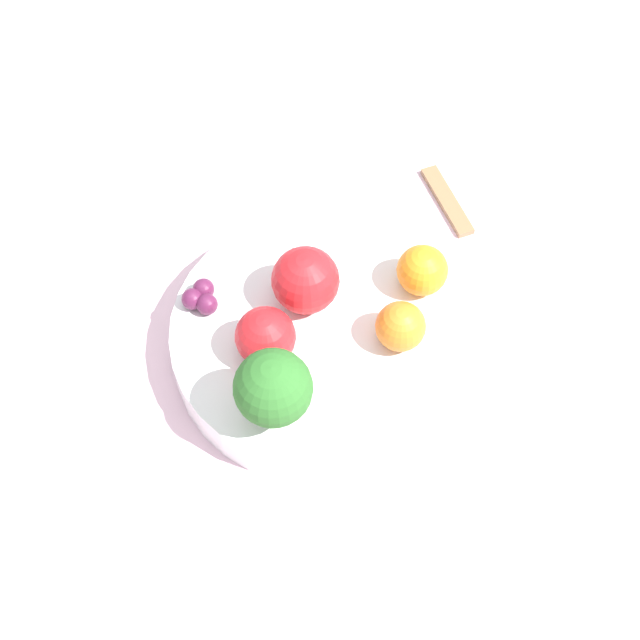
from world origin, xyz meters
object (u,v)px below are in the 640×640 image
object	(u,v)px
orange_front	(401,326)
grape_cluster	(201,297)
broccoli	(273,389)
spoon	(447,201)
apple_red	(305,280)
bowl	(320,339)
orange_back	(422,270)
apple_green	(265,337)

from	to	relation	value
orange_front	grape_cluster	xyz separation A→B (m)	(-0.13, -0.10, -0.01)
broccoli	spoon	xyz separation A→B (m)	(-0.08, 0.28, -0.08)
broccoli	apple_red	distance (m)	0.11
broccoli	orange_front	size ratio (longest dim) A/B	1.87
bowl	broccoli	bearing A→B (deg)	-63.50
apple_red	spoon	xyz separation A→B (m)	(-0.02, 0.19, -0.06)
orange_front	orange_back	size ratio (longest dim) A/B	0.95
bowl	apple_green	size ratio (longest dim) A/B	5.12
bowl	broccoli	distance (m)	0.11
spoon	orange_front	bearing A→B (deg)	-58.84
broccoli	spoon	bearing A→B (deg)	106.84
orange_front	broccoli	bearing A→B (deg)	-95.62
apple_green	orange_front	bearing A→B (deg)	55.46
apple_green	orange_back	size ratio (longest dim) A/B	1.13
grape_cluster	spoon	size ratio (longest dim) A/B	0.37
grape_cluster	apple_green	bearing A→B (deg)	8.74
bowl	orange_back	bearing A→B (deg)	75.24
grape_cluster	broccoli	bearing A→B (deg)	-9.37
apple_red	orange_back	distance (m)	0.10
bowl	orange_back	size ratio (longest dim) A/B	5.78
apple_red	orange_back	xyz separation A→B (m)	(0.05, 0.08, -0.01)
orange_back	bowl	bearing A→B (deg)	-104.76
apple_green	spoon	world-z (taller)	apple_green
apple_green	orange_back	bearing A→B (deg)	76.50
broccoli	orange_back	xyz separation A→B (m)	(-0.02, 0.17, -0.02)
orange_back	grape_cluster	size ratio (longest dim) A/B	1.33
bowl	orange_back	xyz separation A→B (m)	(0.02, 0.09, 0.04)
orange_back	apple_red	bearing A→B (deg)	-122.27
orange_front	grape_cluster	distance (m)	0.17
orange_front	orange_back	xyz separation A→B (m)	(-0.03, 0.05, 0.00)
apple_red	orange_back	size ratio (longest dim) A/B	1.31
bowl	broccoli	size ratio (longest dim) A/B	3.25
broccoli	apple_red	size ratio (longest dim) A/B	1.36
orange_back	grape_cluster	world-z (taller)	orange_back
bowl	apple_red	bearing A→B (deg)	162.84
broccoli	apple_red	world-z (taller)	broccoli
orange_back	grape_cluster	xyz separation A→B (m)	(-0.11, -0.15, -0.01)
broccoli	orange_front	distance (m)	0.12
apple_red	orange_front	distance (m)	0.09
apple_green	orange_front	size ratio (longest dim) A/B	1.19
apple_red	grape_cluster	size ratio (longest dim) A/B	1.74
apple_red	spoon	size ratio (longest dim) A/B	0.65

